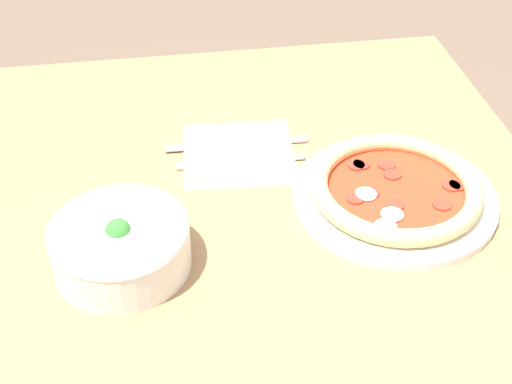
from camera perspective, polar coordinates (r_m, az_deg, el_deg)
The scene contains 6 objects.
dining_table at distance 1.09m, azimuth 0.63°, elevation -7.08°, with size 1.01×0.87×0.76m.
pizza at distance 1.04m, azimuth 11.07°, elevation 0.10°, with size 0.29×0.29×0.04m.
bowl at distance 0.92m, azimuth -10.70°, elevation -4.09°, with size 0.18×0.18×0.08m.
napkin at distance 1.12m, azimuth -1.41°, elevation 3.10°, with size 0.18×0.18×0.00m.
fork at distance 1.10m, azimuth -1.11°, elevation 2.50°, with size 0.02×0.20×0.00m.
knife at distance 1.14m, azimuth -1.06°, elevation 3.90°, with size 0.02×0.23×0.01m.
Camera 1 is at (-0.75, 0.13, 1.42)m, focal length 50.00 mm.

